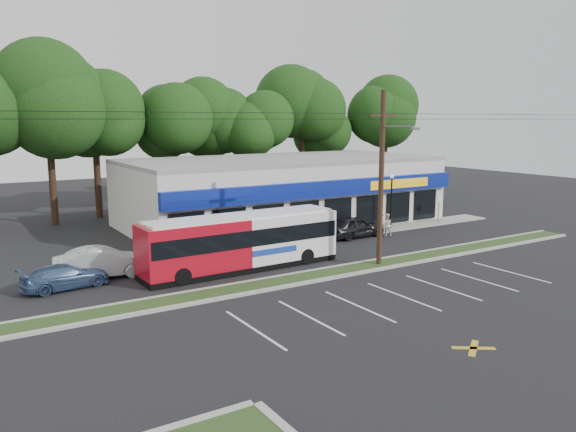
% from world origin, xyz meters
% --- Properties ---
extents(ground, '(120.00, 120.00, 0.00)m').
position_xyz_m(ground, '(0.00, 0.00, 0.00)').
color(ground, black).
rests_on(ground, ground).
extents(grass_strip, '(40.00, 1.60, 0.12)m').
position_xyz_m(grass_strip, '(0.00, 1.00, 0.06)').
color(grass_strip, '#2C3D19').
rests_on(grass_strip, ground).
extents(curb_south, '(40.00, 0.25, 0.14)m').
position_xyz_m(curb_south, '(0.00, 0.15, 0.07)').
color(curb_south, '#9E9E93').
rests_on(curb_south, ground).
extents(curb_north, '(40.00, 0.25, 0.14)m').
position_xyz_m(curb_north, '(0.00, 1.85, 0.07)').
color(curb_north, '#9E9E93').
rests_on(curb_north, ground).
extents(sidewalk, '(32.00, 2.20, 0.10)m').
position_xyz_m(sidewalk, '(5.00, 9.00, 0.05)').
color(sidewalk, '#9E9E93').
rests_on(sidewalk, ground).
extents(strip_mall, '(25.00, 12.55, 5.30)m').
position_xyz_m(strip_mall, '(5.50, 15.91, 2.65)').
color(strip_mall, silver).
rests_on(strip_mall, ground).
extents(utility_pole, '(50.00, 2.77, 10.00)m').
position_xyz_m(utility_pole, '(2.83, 0.93, 5.41)').
color(utility_pole, black).
rests_on(utility_pole, ground).
extents(lamp_post, '(0.30, 0.30, 4.25)m').
position_xyz_m(lamp_post, '(11.00, 8.80, 2.67)').
color(lamp_post, black).
rests_on(lamp_post, ground).
extents(sign_post, '(0.45, 0.10, 2.23)m').
position_xyz_m(sign_post, '(16.00, 8.57, 1.56)').
color(sign_post, '#59595E').
rests_on(sign_post, ground).
extents(tree_line, '(46.76, 6.76, 11.83)m').
position_xyz_m(tree_line, '(4.00, 26.00, 8.42)').
color(tree_line, black).
rests_on(tree_line, ground).
extents(metrobus, '(11.71, 2.75, 3.13)m').
position_xyz_m(metrobus, '(-4.12, 4.50, 1.66)').
color(metrobus, '#AB0D1C').
rests_on(metrobus, ground).
extents(car_dark, '(4.68, 2.09, 1.56)m').
position_xyz_m(car_dark, '(6.79, 7.98, 0.78)').
color(car_dark, black).
rests_on(car_dark, ground).
extents(car_silver, '(5.19, 2.45, 1.64)m').
position_xyz_m(car_silver, '(-11.23, 7.00, 0.82)').
color(car_silver, '#B0B5B8').
rests_on(car_silver, ground).
extents(car_blue, '(4.46, 2.28, 1.24)m').
position_xyz_m(car_blue, '(-13.33, 5.93, 0.62)').
color(car_blue, '#324970').
rests_on(car_blue, ground).
extents(pedestrian_a, '(0.63, 0.42, 1.71)m').
position_xyz_m(pedestrian_a, '(9.00, 7.58, 0.86)').
color(pedestrian_a, beige).
rests_on(pedestrian_a, ground).
extents(pedestrian_b, '(1.00, 0.91, 1.66)m').
position_xyz_m(pedestrian_b, '(9.00, 7.04, 0.83)').
color(pedestrian_b, silver).
rests_on(pedestrian_b, ground).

